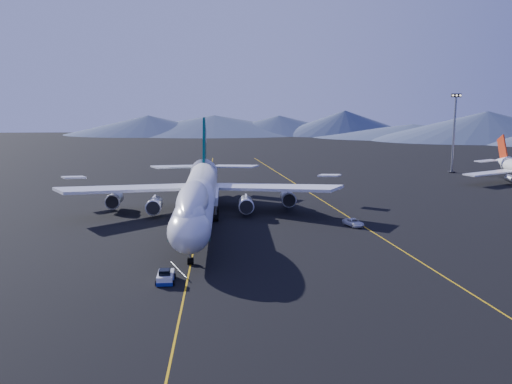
{
  "coord_description": "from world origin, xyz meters",
  "views": [
    {
      "loc": [
        5.75,
        -109.77,
        26.04
      ],
      "look_at": [
        11.32,
        1.6,
        6.0
      ],
      "focal_mm": 40.0,
      "sensor_mm": 36.0,
      "label": 1
    }
  ],
  "objects_px": {
    "pushback_tug": "(166,278)",
    "service_van": "(353,222)",
    "boeing_747": "(199,195)",
    "floodlight_mast": "(454,133)"
  },
  "relations": [
    {
      "from": "boeing_747",
      "to": "service_van",
      "type": "bearing_deg",
      "value": -6.22
    },
    {
      "from": "pushback_tug",
      "to": "service_van",
      "type": "height_order",
      "value": "pushback_tug"
    },
    {
      "from": "boeing_747",
      "to": "service_van",
      "type": "relative_size",
      "value": 14.33
    },
    {
      "from": "floodlight_mast",
      "to": "pushback_tug",
      "type": "bearing_deg",
      "value": -128.32
    },
    {
      "from": "boeing_747",
      "to": "pushback_tug",
      "type": "relative_size",
      "value": 16.04
    },
    {
      "from": "pushback_tug",
      "to": "floodlight_mast",
      "type": "xyz_separation_m",
      "value": [
        80.15,
        101.42,
        12.0
      ]
    },
    {
      "from": "pushback_tug",
      "to": "service_van",
      "type": "bearing_deg",
      "value": 42.02
    },
    {
      "from": "boeing_747",
      "to": "service_van",
      "type": "xyz_separation_m",
      "value": [
        30.0,
        -3.27,
        -5.11
      ]
    },
    {
      "from": "boeing_747",
      "to": "floodlight_mast",
      "type": "bearing_deg",
      "value": 40.98
    },
    {
      "from": "service_van",
      "to": "boeing_747",
      "type": "bearing_deg",
      "value": 152.89
    }
  ]
}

